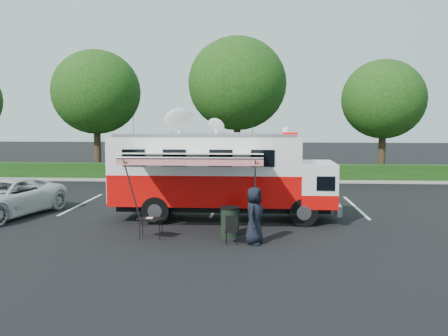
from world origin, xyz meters
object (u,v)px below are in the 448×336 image
at_px(white_suv, 5,217).
at_px(folding_table, 151,220).
at_px(trash_bin, 230,222).
at_px(command_truck, 221,174).

height_order(white_suv, folding_table, white_suv).
xyz_separation_m(white_suv, folding_table, (6.39, -3.09, 0.61)).
xyz_separation_m(white_suv, trash_bin, (8.87, -2.61, 0.48)).
bearing_deg(command_truck, trash_bin, -79.94).
bearing_deg(trash_bin, command_truck, 100.06).
bearing_deg(command_truck, white_suv, -179.68).
relative_size(command_truck, white_suv, 1.60).
bearing_deg(white_suv, trash_bin, -1.37).
bearing_deg(folding_table, trash_bin, 10.75).
bearing_deg(white_suv, command_truck, 15.36).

